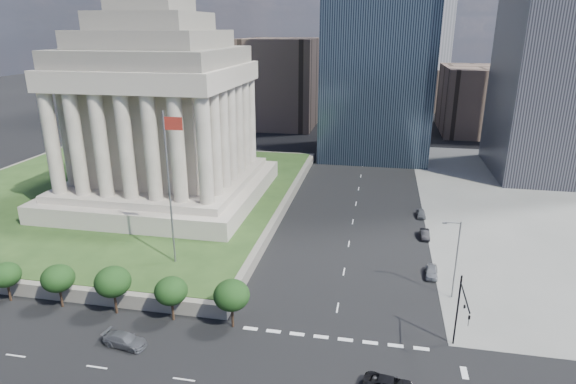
% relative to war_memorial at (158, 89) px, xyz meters
% --- Properties ---
extents(ground, '(500.00, 500.00, 0.00)m').
position_rel_war_memorial_xyz_m(ground, '(34.00, 52.00, -21.40)').
color(ground, black).
rests_on(ground, ground).
extents(plaza_terrace, '(66.00, 70.00, 1.80)m').
position_rel_war_memorial_xyz_m(plaza_terrace, '(-11.00, 2.00, -20.50)').
color(plaza_terrace, slate).
rests_on(plaza_terrace, ground).
extents(plaza_lawn, '(64.00, 68.00, 0.10)m').
position_rel_war_memorial_xyz_m(plaza_lawn, '(-11.00, 2.00, -19.55)').
color(plaza_lawn, '#233C18').
rests_on(plaza_lawn, plaza_terrace).
extents(war_memorial, '(34.00, 34.00, 39.00)m').
position_rel_war_memorial_xyz_m(war_memorial, '(0.00, 0.00, 0.00)').
color(war_memorial, gray).
rests_on(war_memorial, plaza_lawn).
extents(flagpole, '(2.52, 0.24, 20.00)m').
position_rel_war_memorial_xyz_m(flagpole, '(12.17, -24.00, -8.29)').
color(flagpole, slate).
rests_on(flagpole, plaza_lawn).
extents(tree_row, '(53.00, 4.00, 6.00)m').
position_rel_war_memorial_xyz_m(tree_row, '(-1.50, -34.00, -18.40)').
color(tree_row, black).
rests_on(tree_row, ground).
extents(midrise_glass, '(26.00, 26.00, 60.00)m').
position_rel_war_memorial_xyz_m(midrise_glass, '(36.00, 47.00, 8.60)').
color(midrise_glass, black).
rests_on(midrise_glass, ground).
extents(building_filler_ne, '(20.00, 30.00, 20.00)m').
position_rel_war_memorial_xyz_m(building_filler_ne, '(66.00, 82.00, -11.40)').
color(building_filler_ne, brown).
rests_on(building_filler_ne, ground).
extents(building_filler_nw, '(24.00, 30.00, 28.00)m').
position_rel_war_memorial_xyz_m(building_filler_nw, '(4.00, 82.00, -7.40)').
color(building_filler_nw, brown).
rests_on(building_filler_nw, ground).
extents(traffic_signal_ne, '(0.30, 5.74, 8.00)m').
position_rel_war_memorial_xyz_m(traffic_signal_ne, '(46.50, -34.30, -16.15)').
color(traffic_signal_ne, black).
rests_on(traffic_signal_ne, ground).
extents(street_lamp_north, '(2.13, 0.22, 10.00)m').
position_rel_war_memorial_xyz_m(street_lamp_north, '(47.33, -23.00, -15.74)').
color(street_lamp_north, slate).
rests_on(street_lamp_north, ground).
extents(suv_grey, '(2.64, 4.99, 1.38)m').
position_rel_war_memorial_xyz_m(suv_grey, '(13.05, -39.38, -20.71)').
color(suv_grey, '#515258').
rests_on(suv_grey, ground).
extents(parked_sedan_near, '(1.89, 4.01, 1.33)m').
position_rel_war_memorial_xyz_m(parked_sedan_near, '(45.50, -17.97, -20.74)').
color(parked_sedan_near, gray).
rests_on(parked_sedan_near, ground).
extents(parked_sedan_mid, '(3.78, 1.39, 1.24)m').
position_rel_war_memorial_xyz_m(parked_sedan_mid, '(45.50, -5.46, -20.78)').
color(parked_sedan_mid, black).
rests_on(parked_sedan_mid, ground).
extents(parked_sedan_far, '(3.62, 1.54, 1.22)m').
position_rel_war_memorial_xyz_m(parked_sedan_far, '(45.50, 3.54, -20.79)').
color(parked_sedan_far, '#53565A').
rests_on(parked_sedan_far, ground).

